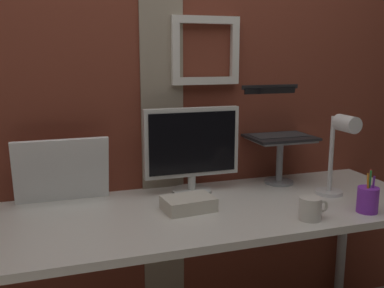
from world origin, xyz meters
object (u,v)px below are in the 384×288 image
object	(u,v)px
whiteboard_panel	(62,171)
laptop	(274,122)
coffee_mug	(311,208)
desk_lamp	(340,147)
pen_cup	(368,199)
monitor	(192,146)

from	to	relation	value
whiteboard_panel	laptop	bearing A→B (deg)	2.06
laptop	coffee_mug	distance (m)	0.61
desk_lamp	pen_cup	size ratio (longest dim) A/B	2.12
monitor	pen_cup	bearing A→B (deg)	-38.82
coffee_mug	monitor	bearing A→B (deg)	124.47
pen_cup	coffee_mug	size ratio (longest dim) A/B	1.44
pen_cup	monitor	bearing A→B (deg)	141.18
monitor	desk_lamp	world-z (taller)	monitor
monitor	whiteboard_panel	xyz separation A→B (m)	(-0.56, 0.04, -0.08)
pen_cup	desk_lamp	bearing A→B (deg)	91.31
monitor	laptop	bearing A→B (deg)	9.25
laptop	desk_lamp	size ratio (longest dim) A/B	0.84
pen_cup	coffee_mug	world-z (taller)	pen_cup
coffee_mug	laptop	bearing A→B (deg)	76.72
whiteboard_panel	pen_cup	world-z (taller)	whiteboard_panel
desk_lamp	coffee_mug	bearing A→B (deg)	-143.28
monitor	desk_lamp	distance (m)	0.64
monitor	coffee_mug	distance (m)	0.59
laptop	desk_lamp	bearing A→B (deg)	-69.86
desk_lamp	monitor	bearing A→B (deg)	154.37
whiteboard_panel	coffee_mug	distance (m)	1.02
whiteboard_panel	coffee_mug	xyz separation A→B (m)	(0.88, -0.50, -0.09)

